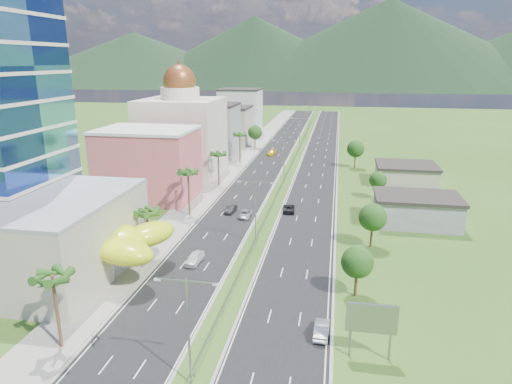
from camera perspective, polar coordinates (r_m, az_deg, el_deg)
The scene contains 38 objects.
ground at distance 68.33m, azimuth -1.56°, elevation -9.66°, with size 500.00×500.00×0.00m, color #2D5119.
road_left at distance 154.43m, azimuth 2.48°, elevation 5.07°, with size 11.00×260.00×0.04m, color black.
road_right at distance 153.19m, azimuth 8.06°, elevation 4.83°, with size 11.00×260.00×0.04m, color black.
sidewalk_left at distance 155.94m, azimuth -1.00°, elevation 5.20°, with size 7.00×260.00×0.12m, color gray.
median_guardrail at distance 135.94m, azimuth 4.59°, elevation 3.75°, with size 0.10×216.06×0.76m.
streetlight_median_a at distance 43.92m, azimuth -8.48°, elevation -15.65°, with size 6.04×0.25×11.00m.
streetlight_median_b at distance 74.94m, azimuth -0.05°, elevation -1.71°, with size 6.04×0.25×11.00m.
streetlight_median_c at distance 113.28m, azimuth 3.54°, elevation 4.43°, with size 6.04×0.25×11.00m.
streetlight_median_d at distance 157.39m, azimuth 5.48°, elevation 7.71°, with size 6.04×0.25×11.00m.
streetlight_median_e at distance 201.90m, azimuth 6.59°, elevation 9.54°, with size 6.04×0.25×11.00m.
mall_podium at distance 74.28m, azimuth -27.68°, elevation -4.83°, with size 30.00×24.00×11.00m, color #AFA890.
lime_canopy at distance 69.54m, azimuth -18.73°, elevation -5.60°, with size 18.00×15.00×7.40m.
pink_shophouse at distance 103.18m, azimuth -13.33°, elevation 3.28°, with size 20.00×15.00×15.00m, color #D75866.
domed_building at distance 123.52m, azimuth -9.26°, elevation 7.40°, with size 20.00×20.00×28.70m.
midrise_grey at distance 147.30m, azimuth -5.63°, elevation 7.61°, with size 16.00×15.00×16.00m, color gray.
midrise_beige at distance 168.57m, azimuth -3.59°, elevation 8.22°, with size 16.00×15.00×13.00m, color #AFA890.
midrise_white at distance 190.52m, azimuth -1.95°, elevation 9.92°, with size 16.00×15.00×18.00m, color silver.
billboard at distance 49.42m, azimuth 14.24°, elevation -15.25°, with size 5.20×0.35×6.20m.
shed_near at distance 90.76m, azimuth 19.41°, elevation -2.26°, with size 15.00×10.00×5.00m, color gray.
shed_far at distance 119.71m, azimuth 18.21°, elevation 2.05°, with size 14.00×12.00×4.40m, color #AFA890.
palm_tree_a at distance 52.19m, azimuth -24.07°, elevation -9.98°, with size 3.60×3.60×9.10m.
palm_tree_b at distance 71.94m, azimuth -13.47°, elevation -2.69°, with size 3.60×3.60×8.10m.
palm_tree_c at distance 89.44m, azimuth -8.50°, elevation 2.24°, with size 3.60×3.60×9.60m.
palm_tree_d at distance 111.13m, azimuth -4.74°, elevation 4.59°, with size 3.60×3.60×8.60m.
palm_tree_e at distance 134.91m, azimuth -2.04°, elevation 7.02°, with size 3.60×3.60×9.40m.
leafy_tree_lfar at distance 159.56m, azimuth -0.13°, elevation 7.47°, with size 4.90×4.90×8.05m.
leafy_tree_ra at distance 60.69m, azimuth 12.55°, elevation -8.57°, with size 4.20×4.20×6.90m.
leafy_tree_rb at distance 76.53m, azimuth 14.39°, elevation -3.09°, with size 4.55×4.55×7.47m.
leafy_tree_rc at distance 103.78m, azimuth 15.01°, elevation 1.46°, with size 3.85×3.85×6.33m.
leafy_tree_rd at distance 132.53m, azimuth 12.35°, elevation 5.30°, with size 4.90×4.90×8.05m.
mountain_ridge at distance 513.24m, azimuth 15.80°, elevation 12.28°, with size 860.00×140.00×90.00m, color black, non-canonical shape.
car_white_near_left at distance 70.54m, azimuth -7.69°, elevation -8.19°, with size 1.90×4.71×1.60m, color white.
car_dark_left at distance 92.41m, azimuth -3.19°, elevation -2.15°, with size 1.47×4.23×1.39m, color black.
car_silver_mid_left at distance 89.55m, azimuth -1.36°, elevation -2.78°, with size 2.15×4.66×1.30m, color #999AA0.
car_yellow_far_left at distance 148.44m, azimuth 1.95°, elevation 4.94°, with size 2.20×5.41×1.57m, color yellow.
car_silver_right at distance 53.83m, azimuth 8.20°, elevation -16.60°, with size 1.58×4.53×1.49m, color #B6B9BE.
car_dark_far_right at distance 93.16m, azimuth 4.12°, elevation -2.02°, with size 2.32×5.04×1.40m, color black.
motorcycle at distance 55.22m, azimuth -19.36°, elevation -16.66°, with size 0.59×1.96×1.26m, color black.
Camera 1 is at (12.63, -60.18, 29.80)m, focal length 32.00 mm.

